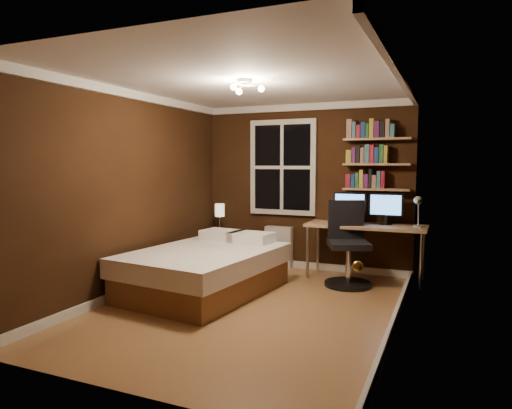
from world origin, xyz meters
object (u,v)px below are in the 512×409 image
at_px(desk, 366,229).
at_px(office_chair, 348,252).
at_px(monitor_right, 386,209).
at_px(monitor_left, 350,208).
at_px(nightstand, 220,248).
at_px(bed, 206,270).
at_px(desk_lamp, 418,211).
at_px(radiator, 279,247).
at_px(bedside_lamp, 220,217).

relative_size(desk, office_chair, 1.45).
relative_size(desk, monitor_right, 3.53).
height_order(monitor_left, monitor_right, same).
height_order(nightstand, desk, desk).
height_order(nightstand, monitor_right, monitor_right).
relative_size(nightstand, office_chair, 0.48).
bearing_deg(office_chair, bed, -168.60).
bearing_deg(nightstand, bed, -78.25).
xyz_separation_m(bed, monitor_left, (1.47, 1.54, 0.70)).
bearing_deg(desk_lamp, monitor_right, 159.13).
height_order(bed, monitor_right, monitor_right).
xyz_separation_m(nightstand, desk_lamp, (2.98, -0.12, 0.72)).
bearing_deg(nightstand, radiator, 0.76).
bearing_deg(nightstand, bedside_lamp, 0.00).
bearing_deg(radiator, nightstand, -169.60).
bearing_deg(bedside_lamp, bed, -68.60).
bearing_deg(bedside_lamp, monitor_left, 1.23).
distance_m(monitor_right, office_chair, 0.84).
distance_m(bedside_lamp, monitor_right, 2.56).
xyz_separation_m(bed, nightstand, (-0.59, 1.49, -0.02)).
xyz_separation_m(bed, desk, (1.71, 1.46, 0.42)).
distance_m(nightstand, office_chair, 2.19).
xyz_separation_m(nightstand, monitor_left, (2.06, 0.04, 0.72)).
bearing_deg(desk_lamp, monitor_left, 169.95).
height_order(radiator, desk_lamp, desk_lamp).
relative_size(radiator, monitor_right, 1.38).
distance_m(bed, desk, 2.29).
height_order(radiator, monitor_right, monitor_right).
bearing_deg(desk, desk_lamp, -6.92).
height_order(desk, office_chair, office_chair).
relative_size(radiator, monitor_left, 1.38).
distance_m(bedside_lamp, radiator, 1.05).
relative_size(bed, desk, 1.33).
bearing_deg(nightstand, monitor_left, -8.42).
xyz_separation_m(desk, office_chair, (-0.16, -0.40, -0.27)).
distance_m(radiator, desk, 1.43).
height_order(bed, bedside_lamp, bedside_lamp).
xyz_separation_m(bedside_lamp, monitor_right, (2.55, 0.04, 0.23)).
height_order(bedside_lamp, monitor_right, monitor_right).
xyz_separation_m(bedside_lamp, desk, (2.30, -0.04, -0.04)).
bearing_deg(bed, desk, 47.09).
height_order(desk, monitor_right, monitor_right).
bearing_deg(bedside_lamp, radiator, 10.40).
distance_m(nightstand, desk_lamp, 3.07).
relative_size(bed, radiator, 3.39).
height_order(nightstand, desk_lamp, desk_lamp).
relative_size(bedside_lamp, desk, 0.27).
distance_m(desk_lamp, office_chair, 1.05).
xyz_separation_m(monitor_left, monitor_right, (0.50, 0.00, 0.00)).
relative_size(nightstand, monitor_left, 1.17).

